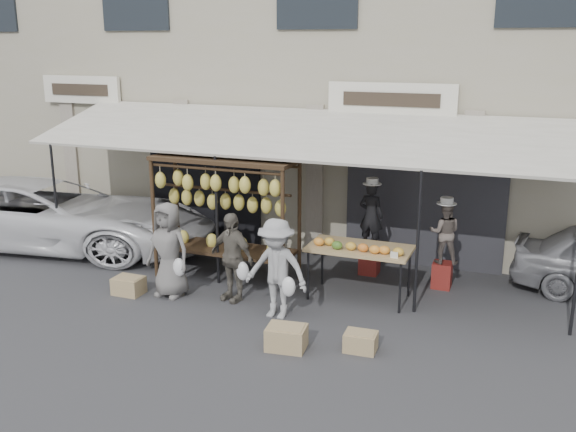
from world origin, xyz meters
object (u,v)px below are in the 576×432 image
Objects in this scene: customer_left at (169,250)px; crate_far at (129,286)px; customer_right at (276,269)px; customer_mid at (232,257)px; crate_near_a at (286,338)px; vendor_right at (445,233)px; crate_near_b at (361,342)px; produce_table at (359,249)px; vendor_left at (371,216)px; banana_rack at (224,195)px; van at (40,198)px.

crate_far is (-0.70, -0.20, -0.67)m from customer_left.
customer_mid is at bearing 161.83° from customer_right.
customer_mid is at bearing 138.41° from crate_near_a.
customer_left is 1.09m from customer_mid.
vendor_right is 0.69× the size of customer_right.
customer_right is at bearing 0.77° from customer_left.
customer_right is 1.78m from crate_near_b.
produce_table is 3.46× the size of crate_far.
crate_near_a is (2.56, -1.11, -0.65)m from customer_left.
produce_table reaches higher than crate_near_a.
customer_left is (-2.88, -2.28, -0.30)m from vendor_left.
vendor_right is 2.47× the size of crate_near_b.
produce_table is (2.48, -0.05, -0.69)m from banana_rack.
customer_left reaches higher than customer_mid.
vendor_left is at bearing 95.74° from produce_table.
customer_left is 0.99m from crate_far.
crate_far is at bearing -125.29° from van.
banana_rack is 1.53× the size of produce_table.
produce_table is 1.04× the size of customer_left.
customer_right is at bearing -38.99° from banana_rack.
crate_near_b is 7.89m from van.
vendor_right is at bearing 24.63° from crate_far.
produce_table is 2.10m from customer_mid.
customer_mid reaches higher than crate_near_a.
customer_mid is 0.95× the size of customer_right.
crate_near_a is at bearing 93.48° from vendor_left.
customer_right is at bearing -130.49° from produce_table.
banana_rack is 2.07m from customer_right.
banana_rack is at bearing 45.85° from crate_far.
vendor_right is (1.23, 1.06, 0.13)m from produce_table.
crate_near_b is (3.02, -1.85, -1.44)m from banana_rack.
banana_rack is 1.60× the size of customer_left.
customer_right is at bearing -4.35° from customer_mid.
crate_near_a reaches higher than crate_near_b.
produce_table is 1.07× the size of customer_right.
crate_far is (-4.25, 0.59, 0.02)m from crate_near_b.
crate_near_a is (-1.68, -3.17, -0.84)m from vendor_right.
produce_table is 1.56× the size of vendor_right.
banana_rack reaches higher than customer_mid.
vendor_left is at bearing -91.64° from van.
banana_rack reaches higher than crate_near_a.
crate_near_b is (0.67, -3.07, -0.98)m from vendor_left.
customer_right reaches higher than crate_far.
crate_near_a is (-0.32, -3.39, -0.95)m from vendor_left.
customer_left reaches higher than crate_far.
banana_rack is 0.52× the size of van.
produce_table is at bearing 18.05° from crate_far.
customer_right reaches higher than customer_mid.
customer_left is (-0.52, -1.06, -0.76)m from banana_rack.
vendor_left is 2.77m from customer_mid.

